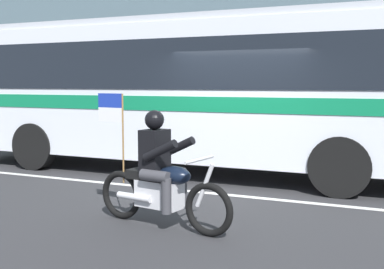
# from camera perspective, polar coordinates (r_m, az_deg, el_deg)

# --- Properties ---
(ground_plane) EXTENTS (60.00, 60.00, 0.00)m
(ground_plane) POSITION_cam_1_polar(r_m,az_deg,el_deg) (8.89, 5.44, -6.35)
(ground_plane) COLOR #2B2B2D
(sidewalk_curb) EXTENTS (28.00, 3.80, 0.15)m
(sidewalk_curb) POSITION_cam_1_polar(r_m,az_deg,el_deg) (13.74, 12.08, -1.69)
(sidewalk_curb) COLOR #A39E93
(sidewalk_curb) RESTS_ON ground_plane
(lane_center_stripe) EXTENTS (26.60, 0.14, 0.01)m
(lane_center_stripe) POSITION_cam_1_polar(r_m,az_deg,el_deg) (8.33, 4.15, -7.16)
(lane_center_stripe) COLOR silver
(lane_center_stripe) RESTS_ON ground_plane
(transit_bus) EXTENTS (11.18, 2.64, 3.22)m
(transit_bus) POSITION_cam_1_polar(r_m,az_deg,el_deg) (10.24, 0.79, 5.95)
(transit_bus) COLOR silver
(transit_bus) RESTS_ON ground_plane
(motorcycle_with_rider) EXTENTS (2.17, 0.70, 1.78)m
(motorcycle_with_rider) POSITION_cam_1_polar(r_m,az_deg,el_deg) (6.40, -3.77, -5.17)
(motorcycle_with_rider) COLOR black
(motorcycle_with_rider) RESTS_ON ground_plane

